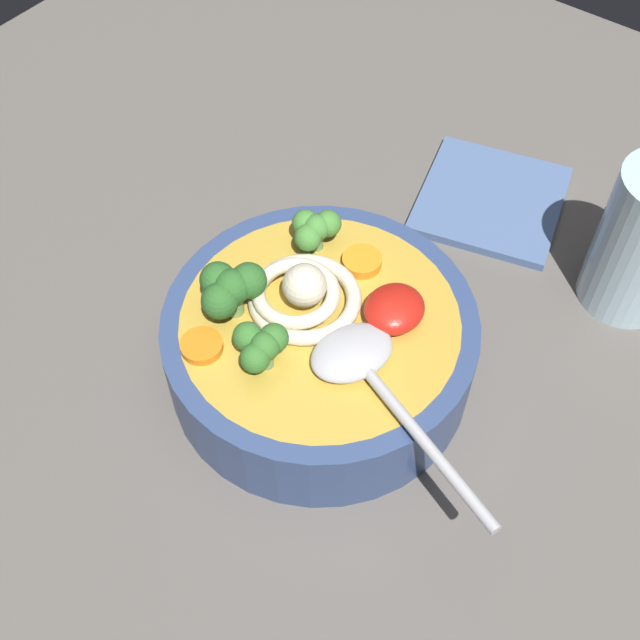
{
  "coord_description": "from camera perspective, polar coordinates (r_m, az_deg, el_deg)",
  "views": [
    {
      "loc": [
        28.95,
        21.39,
        55.39
      ],
      "look_at": [
        1.51,
        0.62,
        9.67
      ],
      "focal_mm": 45.41,
      "sensor_mm": 36.0,
      "label": 1
    }
  ],
  "objects": [
    {
      "name": "chili_sauce_dollop",
      "position": [
        0.57,
        5.26,
        0.79
      ],
      "size": [
        4.61,
        4.15,
        2.07
      ],
      "primitive_type": "ellipsoid",
      "color": "red",
      "rests_on": "soup_bowl"
    },
    {
      "name": "table_slab",
      "position": [
        0.65,
        0.37,
        -3.16
      ],
      "size": [
        110.71,
        110.71,
        3.29
      ],
      "primitive_type": "cube",
      "color": "#5B5651",
      "rests_on": "ground"
    },
    {
      "name": "carrot_slice_center",
      "position": [
        0.56,
        -8.34,
        -1.81
      ],
      "size": [
        2.97,
        2.97,
        0.65
      ],
      "primitive_type": "cylinder",
      "color": "orange",
      "rests_on": "soup_bowl"
    },
    {
      "name": "broccoli_floret_left",
      "position": [
        0.54,
        -4.44,
        -1.63
      ],
      "size": [
        3.99,
        3.44,
        3.16
      ],
      "color": "#7A9E60",
      "rests_on": "soup_bowl"
    },
    {
      "name": "folded_napkin",
      "position": [
        0.75,
        11.95,
        8.29
      ],
      "size": [
        15.65,
        15.3,
        0.8
      ],
      "primitive_type": "cube",
      "rotation": [
        0.0,
        0.0,
        0.27
      ],
      "color": "#4C6693",
      "rests_on": "table_slab"
    },
    {
      "name": "soup_spoon",
      "position": [
        0.54,
        3.09,
        -3.32
      ],
      "size": [
        9.11,
        17.32,
        1.6
      ],
      "rotation": [
        0.0,
        0.0,
        1.22
      ],
      "color": "#B7B7BC",
      "rests_on": "soup_bowl"
    },
    {
      "name": "soup_bowl",
      "position": [
        0.6,
        0.0,
        -1.78
      ],
      "size": [
        22.78,
        22.78,
        6.38
      ],
      "color": "#334775",
      "rests_on": "table_slab"
    },
    {
      "name": "carrot_slice_right",
      "position": [
        0.6,
        2.72,
        4.27
      ],
      "size": [
        2.96,
        2.96,
        0.8
      ],
      "primitive_type": "cylinder",
      "color": "orange",
      "rests_on": "soup_bowl"
    },
    {
      "name": "broccoli_floret_beside_chili",
      "position": [
        0.6,
        -0.39,
        6.47
      ],
      "size": [
        4.0,
        3.44,
        3.16
      ],
      "color": "#7A9E60",
      "rests_on": "soup_bowl"
    },
    {
      "name": "broccoli_floret_rear",
      "position": [
        0.56,
        -6.37,
        2.28
      ],
      "size": [
        5.1,
        4.38,
        4.03
      ],
      "color": "#7A9E60",
      "rests_on": "soup_bowl"
    },
    {
      "name": "noodle_pile",
      "position": [
        0.57,
        -1.25,
        1.84
      ],
      "size": [
        8.98,
        8.81,
        3.61
      ],
      "color": "beige",
      "rests_on": "soup_bowl"
    }
  ]
}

